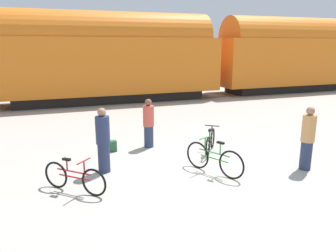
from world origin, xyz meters
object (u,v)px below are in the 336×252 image
(bicycle_black, at_px, (210,142))
(backpack, at_px, (112,146))
(person_in_red, at_px, (149,123))
(bicycle_green, at_px, (214,159))
(person_in_tan, at_px, (308,139))
(freight_train, at_px, (110,56))
(person_in_navy, at_px, (103,141))
(bicycle_maroon, at_px, (74,178))

(bicycle_black, relative_size, backpack, 3.98)
(bicycle_black, bearing_deg, person_in_red, 143.74)
(bicycle_green, distance_m, bicycle_black, 1.72)
(bicycle_black, height_order, person_in_tan, person_in_tan)
(bicycle_green, bearing_deg, freight_train, 91.90)
(person_in_red, distance_m, person_in_navy, 2.41)
(backpack, bearing_deg, bicycle_black, -22.15)
(person_in_tan, bearing_deg, person_in_navy, 178.37)
(freight_train, relative_size, backpack, 117.83)
(person_in_navy, bearing_deg, person_in_red, 21.32)
(bicycle_green, relative_size, person_in_red, 1.04)
(freight_train, height_order, person_in_navy, freight_train)
(bicycle_maroon, bearing_deg, person_in_red, 45.98)
(bicycle_black, xyz_separation_m, person_in_red, (-1.64, 1.20, 0.45))
(person_in_red, xyz_separation_m, person_in_navy, (-1.74, -1.67, 0.07))
(bicycle_green, height_order, backpack, bicycle_green)
(freight_train, height_order, backpack, freight_train)
(person_in_red, height_order, person_in_navy, person_in_navy)
(bicycle_black, bearing_deg, person_in_navy, -172.13)
(bicycle_black, bearing_deg, backpack, 157.85)
(bicycle_maroon, height_order, person_in_red, person_in_red)
(freight_train, relative_size, bicycle_maroon, 31.37)
(freight_train, relative_size, person_in_tan, 23.22)
(bicycle_black, distance_m, person_in_red, 2.08)
(freight_train, bearing_deg, backpack, -100.70)
(person_in_navy, height_order, backpack, person_in_navy)
(freight_train, xyz_separation_m, person_in_tan, (2.87, -12.64, -1.80))
(bicycle_maroon, relative_size, person_in_navy, 0.74)
(bicycle_green, xyz_separation_m, person_in_navy, (-2.67, 1.10, 0.47))
(person_in_navy, relative_size, person_in_tan, 1.00)
(person_in_navy, height_order, person_in_tan, person_in_navy)
(bicycle_green, distance_m, backpack, 3.49)
(bicycle_green, bearing_deg, person_in_navy, 157.68)
(bicycle_maroon, distance_m, person_in_navy, 1.40)
(bicycle_black, height_order, bicycle_maroon, bicycle_black)
(freight_train, xyz_separation_m, person_in_red, (-0.53, -9.28, -1.86))
(bicycle_green, relative_size, bicycle_black, 1.23)
(person_in_tan, relative_size, backpack, 5.07)
(bicycle_green, xyz_separation_m, person_in_red, (-0.93, 2.77, 0.40))
(person_in_navy, bearing_deg, bicycle_maroon, -152.44)
(bicycle_green, xyz_separation_m, backpack, (-2.16, 2.73, -0.22))
(freight_train, bearing_deg, bicycle_black, -83.97)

